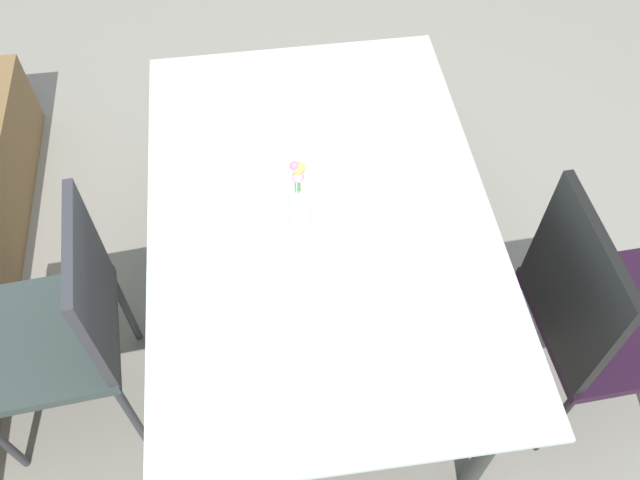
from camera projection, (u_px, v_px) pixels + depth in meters
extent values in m
plane|color=gray|center=(326.00, 326.00, 2.71)|extent=(12.00, 12.00, 0.00)
cube|color=#B2C6C1|center=(320.00, 213.00, 2.10)|extent=(1.61, 1.07, 0.02)
cube|color=#232823|center=(320.00, 217.00, 2.12)|extent=(1.57, 1.05, 0.02)
cylinder|color=#232823|center=(487.00, 450.00, 2.04)|extent=(0.06, 0.06, 0.74)
cylinder|color=#232823|center=(396.00, 130.00, 2.83)|extent=(0.06, 0.06, 0.74)
cylinder|color=#232823|center=(197.00, 150.00, 2.77)|extent=(0.06, 0.06, 0.74)
cube|color=black|center=(613.00, 321.00, 2.18)|extent=(0.51, 0.51, 0.04)
cube|color=black|center=(573.00, 288.00, 1.94)|extent=(0.46, 0.05, 0.52)
cylinder|color=black|center=(620.00, 291.00, 2.53)|extent=(0.03, 0.03, 0.46)
cylinder|color=black|center=(508.00, 309.00, 2.49)|extent=(0.03, 0.03, 0.46)
cylinder|color=black|center=(553.00, 424.00, 2.23)|extent=(0.03, 0.03, 0.46)
cube|color=#2E3836|center=(45.00, 339.00, 2.15)|extent=(0.50, 0.50, 0.04)
cube|color=#2D2D33|center=(92.00, 287.00, 1.97)|extent=(0.44, 0.06, 0.48)
cylinder|color=#2D2D33|center=(2.00, 442.00, 2.20)|extent=(0.03, 0.03, 0.46)
cylinder|color=#2D2D33|center=(9.00, 330.00, 2.44)|extent=(0.03, 0.03, 0.46)
cylinder|color=#2D2D33|center=(132.00, 415.00, 2.25)|extent=(0.03, 0.03, 0.46)
cylinder|color=#2D2D33|center=(126.00, 308.00, 2.49)|extent=(0.03, 0.03, 0.46)
cylinder|color=silver|center=(300.00, 207.00, 2.00)|extent=(0.07, 0.07, 0.15)
cylinder|color=#569347|center=(300.00, 184.00, 1.92)|extent=(0.01, 0.01, 0.14)
sphere|color=#EFCC4C|center=(299.00, 168.00, 1.86)|extent=(0.03, 0.03, 0.03)
cylinder|color=#569347|center=(298.00, 186.00, 1.91)|extent=(0.01, 0.01, 0.14)
sphere|color=#EFCC4C|center=(298.00, 170.00, 1.86)|extent=(0.03, 0.03, 0.03)
cylinder|color=#569347|center=(298.00, 189.00, 1.93)|extent=(0.01, 0.01, 0.10)
sphere|color=pink|center=(298.00, 177.00, 1.89)|extent=(0.04, 0.04, 0.04)
cylinder|color=#569347|center=(295.00, 184.00, 1.91)|extent=(0.01, 0.01, 0.15)
sphere|color=pink|center=(294.00, 166.00, 1.85)|extent=(0.03, 0.03, 0.03)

